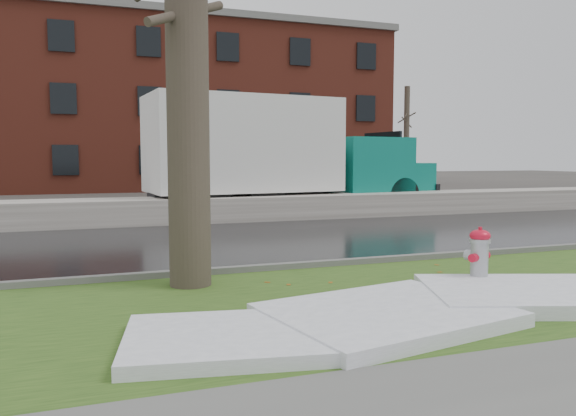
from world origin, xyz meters
name	(u,v)px	position (x,y,z in m)	size (l,w,h in m)	color
ground	(328,282)	(0.00, 0.00, 0.00)	(120.00, 120.00, 0.00)	#47423D
verge	(366,300)	(0.00, -1.25, 0.02)	(60.00, 4.50, 0.04)	#274517
road	(250,241)	(0.00, 4.50, 0.01)	(60.00, 7.00, 0.03)	black
parking_lot	(188,209)	(0.00, 13.00, 0.01)	(60.00, 9.00, 0.03)	slate
curb	(305,266)	(0.00, 1.00, 0.07)	(60.00, 0.15, 0.14)	slate
snowbank	(212,209)	(0.00, 8.70, 0.38)	(60.00, 1.60, 0.75)	beige
brick_building	(174,111)	(2.00, 30.00, 5.00)	(26.00, 12.00, 10.00)	maroon
bg_tree_center	(39,132)	(-6.00, 26.00, 3.33)	(1.40, 1.62, 6.50)	brown
bg_tree_right	(406,136)	(16.00, 24.00, 3.33)	(1.40, 1.62, 6.50)	brown
fire_hydrant	(479,255)	(1.83, -1.24, 0.52)	(0.44, 0.42, 0.89)	#A5A8AD
tree	(187,19)	(-2.09, 0.34, 3.91)	(1.42, 1.63, 7.67)	brown
box_truck	(278,154)	(2.51, 9.98, 2.05)	(11.72, 3.65, 3.87)	black
worker	(178,168)	(-1.02, 8.48, 1.64)	(0.65, 0.43, 1.78)	black
snow_patch_near	(386,315)	(-0.28, -2.30, 0.12)	(2.60, 2.00, 0.16)	white
snow_patch_far	(235,338)	(-2.12, -2.50, 0.11)	(2.20, 1.60, 0.14)	white
snow_patch_side	(536,295)	(2.03, -2.15, 0.13)	(2.80, 1.80, 0.18)	white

